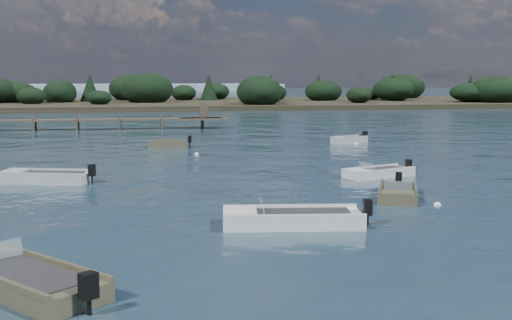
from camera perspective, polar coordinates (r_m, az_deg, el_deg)
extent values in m
plane|color=#162835|center=(79.91, -8.29, 3.47)|extent=(400.00, 400.00, 0.00)
cube|color=#ADB1B4|center=(53.24, 8.28, 1.60)|extent=(3.27, 2.34, 0.71)
cube|color=#ADB1B4|center=(52.44, 7.35, 1.98)|extent=(1.11, 1.30, 0.14)
cube|color=#262528|center=(53.37, 8.48, 1.97)|extent=(2.29, 1.73, 0.12)
cube|color=#ADB1B4|center=(52.79, 8.69, 1.99)|extent=(2.83, 1.34, 0.14)
cube|color=#ADB1B4|center=(53.60, 7.90, 2.09)|extent=(2.83, 1.34, 0.14)
cube|color=black|center=(54.36, 9.66, 2.26)|extent=(0.40, 0.43, 0.56)
cylinder|color=black|center=(54.41, 9.65, 1.75)|extent=(0.13, 0.13, 0.56)
cube|color=brown|center=(17.94, -20.04, -10.44)|extent=(4.82, 5.11, 0.78)
cube|color=#262528|center=(17.49, -19.39, -9.60)|extent=(3.45, 3.62, 0.13)
cube|color=brown|center=(18.25, -17.71, -8.53)|extent=(3.49, 3.94, 0.16)
cube|color=black|center=(15.51, -14.67, -10.75)|extent=(0.49, 0.49, 0.61)
cylinder|color=black|center=(15.69, -14.60, -12.61)|extent=(0.16, 0.16, 0.61)
cube|color=silver|center=(35.81, 10.85, -1.33)|extent=(4.29, 2.86, 0.62)
cube|color=silver|center=(34.77, 8.99, -0.94)|extent=(1.39, 1.62, 0.12)
cube|color=#262528|center=(35.98, 11.25, -0.82)|extent=(2.98, 2.11, 0.11)
cube|color=silver|center=(35.24, 11.63, -0.89)|extent=(3.78, 1.54, 0.12)
cube|color=silver|center=(36.28, 10.13, -0.61)|extent=(3.78, 1.54, 0.12)
cube|color=black|center=(37.23, 13.41, -0.33)|extent=(0.34, 0.37, 0.49)
cylinder|color=black|center=(37.29, 13.39, -0.98)|extent=(0.12, 0.12, 0.49)
cube|color=silver|center=(35.15, 9.80, -0.51)|extent=(0.52, 1.07, 0.37)
cube|color=brown|center=(49.99, -7.86, 1.22)|extent=(2.99, 1.24, 0.69)
cube|color=brown|center=(49.94, -9.16, 1.66)|extent=(0.73, 1.08, 0.14)
cube|color=#262528|center=(49.96, -7.59, 1.60)|extent=(2.04, 0.98, 0.12)
cube|color=brown|center=(49.41, -7.86, 1.62)|extent=(2.97, 0.17, 0.14)
cube|color=brown|center=(50.48, -7.88, 1.75)|extent=(2.97, 0.17, 0.14)
cube|color=black|center=(49.99, -5.91, 1.86)|extent=(0.28, 0.34, 0.54)
cylinder|color=black|center=(50.03, -5.91, 1.32)|extent=(0.10, 0.10, 0.54)
cube|color=brown|center=(29.85, 12.49, -3.11)|extent=(3.12, 4.43, 0.65)
cube|color=brown|center=(28.24, 12.47, -2.92)|extent=(1.76, 1.49, 0.13)
cube|color=#262528|center=(30.12, 12.52, -2.42)|extent=(2.31, 3.09, 0.11)
cube|color=brown|center=(29.78, 14.01, -2.43)|extent=(1.70, 3.83, 0.13)
cube|color=brown|center=(29.80, 11.02, -2.34)|extent=(1.70, 3.83, 0.13)
cube|color=black|center=(31.99, 12.57, -1.51)|extent=(0.39, 0.36, 0.51)
cylinder|color=black|center=(32.06, 12.55, -2.30)|extent=(0.12, 0.12, 0.51)
cube|color=silver|center=(28.85, 12.50, -2.25)|extent=(1.16, 0.60, 0.39)
cube|color=#ADB1B4|center=(35.04, -18.16, -1.73)|extent=(4.78, 2.85, 0.75)
cube|color=#ADB1B4|center=(35.71, -20.69, -0.97)|extent=(1.45, 1.77, 0.15)
cube|color=#262528|center=(34.85, -17.65, -1.17)|extent=(3.30, 2.13, 0.13)
cube|color=#ADB1B4|center=(34.27, -18.72, -1.22)|extent=(4.35, 1.33, 0.15)
cube|color=#ADB1B4|center=(35.69, -17.68, -0.84)|extent=(4.35, 1.33, 0.15)
cube|color=black|center=(34.03, -14.39, -0.89)|extent=(0.39, 0.43, 0.59)
cylinder|color=black|center=(34.11, -14.36, -1.74)|extent=(0.13, 0.13, 0.59)
cube|color=silver|center=(23.80, 3.26, -5.61)|extent=(5.30, 2.53, 0.75)
cube|color=silver|center=(23.59, -1.45, -4.63)|extent=(1.43, 1.86, 0.15)
cube|color=#262528|center=(23.77, 4.25, -4.77)|extent=(3.64, 1.95, 0.13)
cube|color=silver|center=(22.84, 3.50, -5.05)|extent=(5.09, 0.75, 0.15)
cube|color=silver|center=(24.58, 3.05, -4.14)|extent=(5.09, 0.75, 0.15)
cube|color=black|center=(24.12, 9.89, -4.16)|extent=(0.34, 0.40, 0.59)
cylinder|color=black|center=(24.23, 9.86, -5.34)|extent=(0.12, 0.12, 0.59)
cube|color=silver|center=(23.57, 0.54, -4.01)|extent=(0.33, 1.39, 0.45)
sphere|color=white|center=(28.49, 15.82, -3.92)|extent=(0.32, 0.32, 0.32)
sphere|color=white|center=(45.23, -5.31, 0.48)|extent=(0.32, 0.32, 0.32)
sphere|color=white|center=(52.59, 8.89, 1.40)|extent=(0.32, 0.32, 0.32)
cube|color=#4A4236|center=(68.10, -4.68, 3.68)|extent=(5.00, 3.20, 0.18)
cube|color=#4A4236|center=(68.05, -4.69, 4.44)|extent=(0.80, 0.80, 1.60)
cylinder|color=#4A4236|center=(67.98, -19.22, 2.78)|extent=(0.20, 0.20, 2.20)
cylinder|color=#4A4236|center=(69.66, -18.99, 2.89)|extent=(0.20, 0.20, 2.20)
cylinder|color=#4A4236|center=(67.40, -15.64, 2.88)|extent=(0.20, 0.20, 2.20)
cylinder|color=#4A4236|center=(69.10, -15.50, 2.99)|extent=(0.20, 0.20, 2.20)
cylinder|color=#4A4236|center=(67.09, -12.01, 2.97)|extent=(0.20, 0.20, 2.20)
cylinder|color=#4A4236|center=(68.80, -11.95, 3.08)|extent=(0.20, 0.20, 2.20)
cylinder|color=#4A4236|center=(67.05, -8.36, 3.05)|extent=(0.20, 0.20, 2.20)
cylinder|color=#4A4236|center=(68.76, -8.39, 3.16)|extent=(0.20, 0.20, 2.20)
cylinder|color=#4A4236|center=(67.29, -4.72, 3.12)|extent=(0.20, 0.20, 2.20)
cylinder|color=#4A4236|center=(68.98, -4.84, 3.23)|extent=(0.20, 0.20, 2.20)
cube|color=black|center=(122.81, 3.01, 4.92)|extent=(190.00, 40.00, 1.60)
ellipsoid|color=black|center=(122.72, 3.02, 6.22)|extent=(180.50, 36.00, 4.40)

